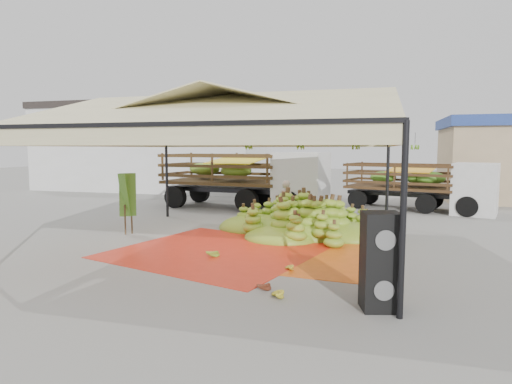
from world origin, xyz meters
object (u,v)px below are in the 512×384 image
(banana_heap, at_px, (302,214))
(vendor, at_px, (286,203))
(truck_left, at_px, (250,174))
(truck_right, at_px, (424,181))
(speaker_stack, at_px, (380,261))

(banana_heap, xyz_separation_m, vendor, (-0.70, 1.05, 0.17))
(banana_heap, distance_m, truck_left, 5.71)
(banana_heap, relative_size, truck_right, 0.90)
(speaker_stack, bearing_deg, truck_left, 101.99)
(vendor, bearing_deg, truck_right, -115.29)
(vendor, relative_size, truck_right, 0.25)
(speaker_stack, relative_size, vendor, 1.03)
(truck_right, bearing_deg, banana_heap, -107.80)
(speaker_stack, height_order, truck_right, truck_right)
(speaker_stack, bearing_deg, truck_right, 66.67)
(banana_heap, distance_m, speaker_stack, 6.33)
(vendor, height_order, truck_right, truck_right)
(speaker_stack, bearing_deg, vendor, 98.53)
(vendor, height_order, truck_left, truck_left)
(banana_heap, xyz_separation_m, speaker_stack, (2.24, -5.92, 0.20))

